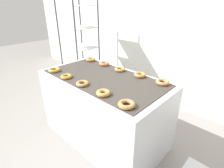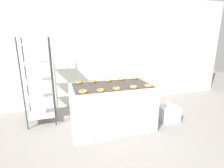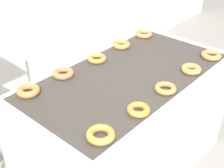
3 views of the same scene
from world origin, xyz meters
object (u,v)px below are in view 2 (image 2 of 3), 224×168
glaze_bin (168,113)px  donut_near_left (101,90)px  donut_near_center (117,89)px  donut_far_center (107,80)px  donut_near_right (134,87)px  donut_far_right (121,79)px  baking_rack_cart (39,81)px  donut_far_leftmost (79,82)px  donut_far_left (93,81)px  donut_near_leftmost (83,91)px  donut_near_rightmost (148,86)px  donut_far_rightmost (134,78)px  fryer_machine (112,107)px

glaze_bin → donut_near_left: size_ratio=2.99×
donut_near_center → donut_far_center: 0.60m
glaze_bin → donut_far_center: size_ratio=2.85×
donut_near_right → donut_far_right: 0.62m
baking_rack_cart → glaze_bin: baking_rack_cart is taller
donut_far_leftmost → donut_far_left: size_ratio=1.00×
donut_far_leftmost → baking_rack_cart: bearing=154.0°
donut_near_center → donut_far_leftmost: (-0.58, 0.61, 0.00)m
glaze_bin → donut_far_left: donut_far_left is taller
donut_near_leftmost → donut_near_rightmost: 1.20m
donut_near_center → donut_far_left: size_ratio=0.95×
donut_near_leftmost → donut_near_left: donut_near_leftmost is taller
donut_far_leftmost → donut_far_center: (0.59, -0.01, -0.00)m
donut_far_left → glaze_bin: bearing=-13.7°
donut_near_left → donut_near_rightmost: bearing=0.5°
donut_near_rightmost → donut_far_rightmost: bearing=90.3°
baking_rack_cart → donut_far_right: baking_rack_cart is taller
donut_near_right → donut_far_left: (-0.62, 0.62, -0.00)m
baking_rack_cart → donut_far_left: 1.11m
fryer_machine → donut_far_right: donut_far_right is taller
donut_near_left → donut_far_leftmost: (-0.30, 0.62, 0.00)m
fryer_machine → donut_far_center: 0.55m
donut_near_center → donut_near_right: size_ratio=1.00×
donut_far_leftmost → donut_far_center: size_ratio=1.03×
fryer_machine → donut_near_left: donut_near_left is taller
donut_near_right → donut_far_right: same height
donut_far_right → donut_near_center: bearing=-116.6°
donut_far_right → donut_near_leftmost: bearing=-145.4°
fryer_machine → donut_far_leftmost: 0.82m
donut_near_right → donut_far_rightmost: size_ratio=0.93×
donut_far_right → donut_far_leftmost: bearing=-179.4°
fryer_machine → glaze_bin: 1.30m
donut_near_rightmost → donut_far_left: (-0.91, 0.62, 0.00)m
donut_far_right → glaze_bin: bearing=-21.9°
donut_near_rightmost → donut_far_center: (-0.61, 0.60, -0.00)m
donut_far_center → donut_near_right: bearing=-62.2°
donut_near_center → fryer_machine: bearing=88.1°
donut_near_leftmost → donut_near_rightmost: size_ratio=1.00×
donut_far_center → fryer_machine: bearing=-89.0°
donut_near_right → donut_far_left: donut_near_right is taller
donut_near_center → donut_far_left: (-0.30, 0.62, 0.00)m
donut_far_right → donut_far_rightmost: bearing=-0.1°
donut_far_left → donut_far_rightmost: donut_far_left is taller
fryer_machine → donut_near_left: bearing=-133.7°
donut_far_leftmost → donut_far_left: bearing=1.2°
donut_far_leftmost → donut_far_left: donut_far_leftmost is taller
donut_far_center → donut_near_left: bearing=-115.7°
donut_near_left → donut_near_right: (0.61, 0.01, 0.00)m
donut_near_rightmost → donut_far_left: size_ratio=1.04×
donut_near_rightmost → donut_far_right: 0.69m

